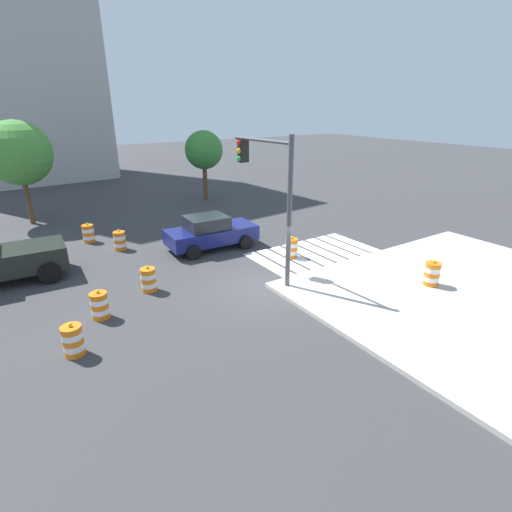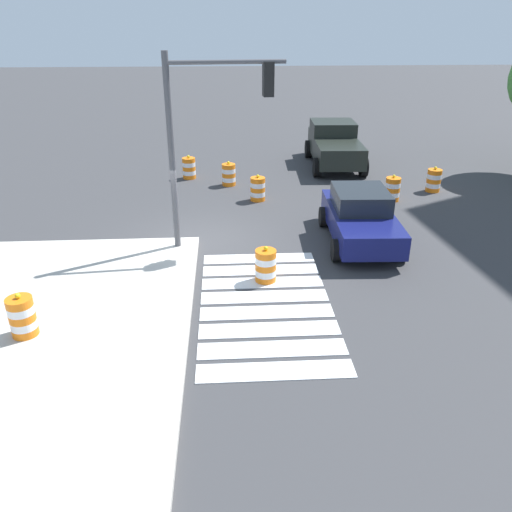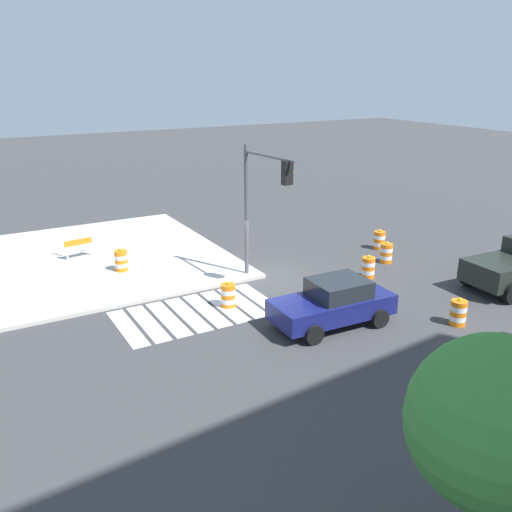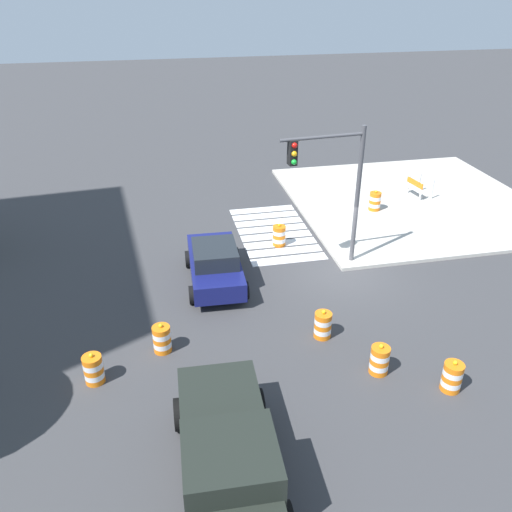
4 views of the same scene
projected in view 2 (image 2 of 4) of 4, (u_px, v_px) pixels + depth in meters
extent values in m
plane|color=#38383A|center=(199.00, 242.00, 16.19)|extent=(120.00, 120.00, 0.00)
cube|color=silver|center=(259.00, 259.00, 15.04)|extent=(0.60, 3.20, 0.02)
cube|color=silver|center=(260.00, 270.00, 14.36)|extent=(0.60, 3.20, 0.02)
cube|color=silver|center=(262.00, 283.00, 13.69)|extent=(0.60, 3.20, 0.02)
cube|color=silver|center=(264.00, 297.00, 13.01)|extent=(0.60, 3.20, 0.02)
cube|color=silver|center=(267.00, 312.00, 12.33)|extent=(0.60, 3.20, 0.02)
cube|color=silver|center=(269.00, 330.00, 11.66)|extent=(0.60, 3.20, 0.02)
cube|color=silver|center=(272.00, 349.00, 10.98)|extent=(0.60, 3.20, 0.02)
cube|color=silver|center=(275.00, 371.00, 10.30)|extent=(0.60, 3.20, 0.02)
cube|color=navy|center=(360.00, 222.00, 15.89)|extent=(4.37, 2.01, 0.70)
cube|color=#1E2328|center=(361.00, 199.00, 15.84)|extent=(1.96, 1.67, 0.60)
cylinder|color=black|center=(402.00, 250.00, 14.84)|extent=(0.67, 0.27, 0.66)
cylinder|color=black|center=(336.00, 250.00, 14.80)|extent=(0.67, 0.27, 0.66)
cylinder|color=black|center=(380.00, 216.00, 17.28)|extent=(0.67, 0.27, 0.66)
cylinder|color=black|center=(323.00, 217.00, 17.25)|extent=(0.67, 0.27, 0.66)
cube|color=black|center=(339.00, 154.00, 22.73)|extent=(2.58, 2.10, 0.90)
cube|color=black|center=(332.00, 137.00, 24.50)|extent=(1.98, 2.08, 1.50)
cube|color=black|center=(329.00, 138.00, 25.62)|extent=(1.48, 1.96, 0.90)
cylinder|color=black|center=(308.00, 149.00, 25.52)|extent=(0.85, 0.33, 0.84)
cylinder|color=black|center=(349.00, 149.00, 25.56)|extent=(0.85, 0.33, 0.84)
cylinder|color=black|center=(317.00, 167.00, 22.45)|extent=(0.85, 0.33, 0.84)
cylinder|color=black|center=(364.00, 167.00, 22.49)|extent=(0.85, 0.33, 0.84)
cylinder|color=orange|center=(229.00, 183.00, 21.48)|extent=(0.56, 0.56, 0.18)
cylinder|color=white|center=(229.00, 179.00, 21.40)|extent=(0.56, 0.56, 0.18)
cylinder|color=orange|center=(229.00, 175.00, 21.33)|extent=(0.56, 0.56, 0.18)
cylinder|color=white|center=(229.00, 170.00, 21.25)|extent=(0.56, 0.56, 0.18)
cylinder|color=orange|center=(229.00, 166.00, 21.17)|extent=(0.56, 0.56, 0.18)
sphere|color=yellow|center=(228.00, 163.00, 21.11)|extent=(0.12, 0.12, 0.12)
cylinder|color=orange|center=(190.00, 176.00, 22.38)|extent=(0.56, 0.56, 0.18)
cylinder|color=white|center=(189.00, 172.00, 22.30)|extent=(0.56, 0.56, 0.18)
cylinder|color=orange|center=(189.00, 168.00, 22.23)|extent=(0.56, 0.56, 0.18)
cylinder|color=white|center=(189.00, 164.00, 22.15)|extent=(0.56, 0.56, 0.18)
cylinder|color=orange|center=(189.00, 160.00, 22.07)|extent=(0.56, 0.56, 0.18)
sphere|color=yellow|center=(188.00, 157.00, 22.01)|extent=(0.12, 0.12, 0.12)
cylinder|color=orange|center=(258.00, 198.00, 19.74)|extent=(0.56, 0.56, 0.18)
cylinder|color=white|center=(258.00, 194.00, 19.66)|extent=(0.56, 0.56, 0.18)
cylinder|color=orange|center=(258.00, 189.00, 19.58)|extent=(0.56, 0.56, 0.18)
cylinder|color=white|center=(258.00, 184.00, 19.51)|extent=(0.56, 0.56, 0.18)
cylinder|color=orange|center=(258.00, 180.00, 19.43)|extent=(0.56, 0.56, 0.18)
sphere|color=yellow|center=(258.00, 176.00, 19.37)|extent=(0.12, 0.12, 0.12)
cylinder|color=orange|center=(266.00, 278.00, 13.77)|extent=(0.56, 0.56, 0.18)
cylinder|color=white|center=(266.00, 272.00, 13.69)|extent=(0.56, 0.56, 0.18)
cylinder|color=orange|center=(266.00, 266.00, 13.61)|extent=(0.56, 0.56, 0.18)
cylinder|color=white|center=(266.00, 260.00, 13.54)|extent=(0.56, 0.56, 0.18)
cylinder|color=orange|center=(266.00, 254.00, 13.46)|extent=(0.56, 0.56, 0.18)
sphere|color=yellow|center=(266.00, 248.00, 13.39)|extent=(0.12, 0.12, 0.12)
cylinder|color=orange|center=(391.00, 198.00, 19.71)|extent=(0.56, 0.56, 0.18)
cylinder|color=white|center=(392.00, 194.00, 19.63)|extent=(0.56, 0.56, 0.18)
cylinder|color=orange|center=(392.00, 189.00, 19.56)|extent=(0.56, 0.56, 0.18)
cylinder|color=white|center=(393.00, 185.00, 19.48)|extent=(0.56, 0.56, 0.18)
cylinder|color=orange|center=(394.00, 180.00, 19.40)|extent=(0.56, 0.56, 0.18)
sphere|color=yellow|center=(394.00, 176.00, 19.34)|extent=(0.12, 0.12, 0.12)
cylinder|color=orange|center=(432.00, 189.00, 20.74)|extent=(0.56, 0.56, 0.18)
cylinder|color=white|center=(433.00, 185.00, 20.67)|extent=(0.56, 0.56, 0.18)
cylinder|color=orange|center=(434.00, 180.00, 20.59)|extent=(0.56, 0.56, 0.18)
cylinder|color=white|center=(434.00, 176.00, 20.51)|extent=(0.56, 0.56, 0.18)
cylinder|color=orange|center=(435.00, 172.00, 20.44)|extent=(0.56, 0.56, 0.18)
sphere|color=yellow|center=(436.00, 168.00, 20.37)|extent=(0.12, 0.12, 0.12)
cylinder|color=orange|center=(25.00, 331.00, 11.21)|extent=(0.56, 0.56, 0.18)
cylinder|color=white|center=(24.00, 324.00, 11.13)|extent=(0.56, 0.56, 0.18)
cylinder|color=orange|center=(22.00, 317.00, 11.05)|extent=(0.56, 0.56, 0.18)
cylinder|color=white|center=(21.00, 309.00, 10.98)|extent=(0.56, 0.56, 0.18)
cylinder|color=orange|center=(19.00, 302.00, 10.90)|extent=(0.56, 0.56, 0.18)
sphere|color=yellow|center=(17.00, 296.00, 10.83)|extent=(0.12, 0.12, 0.12)
cylinder|color=#4C4C51|center=(172.00, 156.00, 14.38)|extent=(0.18, 0.18, 5.50)
cylinder|color=#4C4C51|center=(227.00, 62.00, 13.54)|extent=(0.39, 3.20, 0.12)
cube|color=black|center=(268.00, 79.00, 13.88)|extent=(0.38, 0.31, 0.90)
sphere|color=red|center=(267.00, 67.00, 13.92)|extent=(0.20, 0.20, 0.20)
sphere|color=#F2A514|center=(267.00, 78.00, 14.05)|extent=(0.20, 0.20, 0.20)
sphere|color=green|center=(267.00, 90.00, 14.18)|extent=(0.20, 0.20, 0.20)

